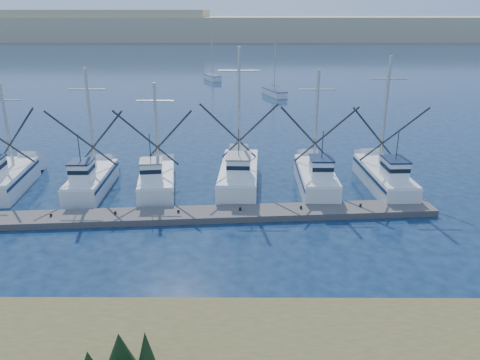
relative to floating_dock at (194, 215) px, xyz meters
name	(u,v)px	position (x,y,z in m)	size (l,w,h in m)	color
ground	(314,270)	(6.85, -6.47, -0.21)	(500.00, 500.00, 0.00)	#0B1B33
floating_dock	(194,215)	(0.00, 0.00, 0.00)	(31.76, 2.12, 0.42)	#56524D
dune_ridge	(250,28)	(6.85, 203.53, 4.79)	(360.00, 60.00, 10.00)	tan
trawler_fleet	(209,178)	(0.67, 4.98, 0.75)	(31.09, 9.02, 10.24)	white
sailboat_near	(274,93)	(8.18, 46.31, 0.28)	(3.69, 6.54, 8.10)	white
sailboat_far	(212,78)	(-2.67, 63.96, 0.29)	(3.73, 5.47, 8.10)	white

